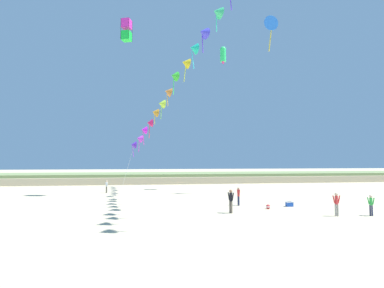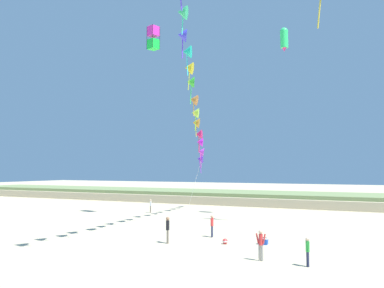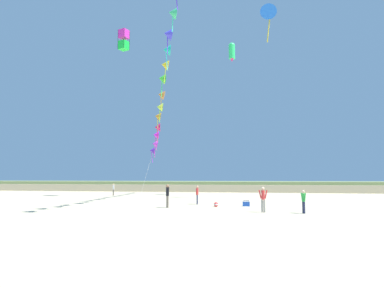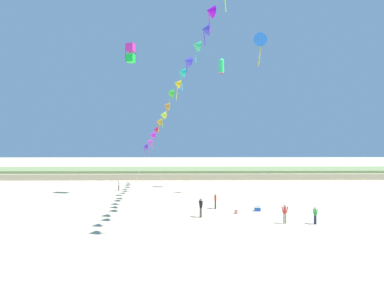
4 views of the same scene
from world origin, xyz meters
TOP-DOWN VIEW (x-y plane):
  - ground_plane at (0.00, 0.00)m, footprint 240.00×240.00m
  - dune_ridge at (0.00, 39.28)m, footprint 120.00×12.34m
  - person_near_left at (-0.93, 5.78)m, footprint 0.41×0.56m
  - person_near_right at (0.76, 9.36)m, footprint 0.22×0.56m
  - person_mid_center at (6.20, 3.50)m, footprint 0.59×0.23m
  - person_far_left at (8.73, 3.27)m, footprint 0.31×0.49m
  - person_far_right at (-12.18, 21.57)m, footprint 0.39×0.45m
  - kite_banner_string at (-3.51, 14.11)m, footprint 13.69×31.32m
  - large_kite_low_lead at (-9.74, 18.01)m, footprint 1.28×1.28m
  - large_kite_mid_trail at (2.97, 23.31)m, footprint 1.02×1.07m
  - large_kite_high_solo at (7.43, 17.55)m, footprint 1.83×0.71m
  - beach_cooler at (4.95, 8.23)m, footprint 0.58×0.41m
  - beach_ball at (2.62, 7.25)m, footprint 0.36×0.36m

SIDE VIEW (x-z plane):
  - ground_plane at x=0.00m, z-range 0.00..0.00m
  - beach_ball at x=2.62m, z-range 0.00..0.36m
  - beach_cooler at x=4.95m, z-range -0.02..0.45m
  - dune_ridge at x=0.00m, z-range 0.00..1.62m
  - person_far_left at x=8.73m, z-range 0.12..1.60m
  - person_far_right at x=-12.18m, z-range 0.12..1.62m
  - person_near_right at x=0.76m, z-range 0.12..1.72m
  - person_mid_center at x=6.20m, z-range 0.13..1.80m
  - person_near_left at x=-0.93m, z-range 0.14..1.90m
  - kite_banner_string at x=-3.51m, z-range 2.75..25.20m
  - large_kite_mid_trail at x=2.97m, z-range 17.30..19.84m
  - large_kite_low_lead at x=-9.74m, z-range 17.70..20.16m
  - large_kite_high_solo at x=7.43m, z-range 18.40..22.73m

